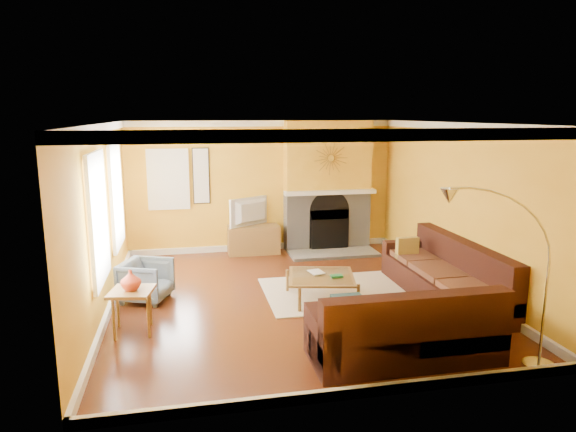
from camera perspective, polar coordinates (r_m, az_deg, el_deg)
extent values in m
cube|color=#622C14|center=(8.16, 0.43, -9.09)|extent=(5.50, 6.00, 0.02)
cube|color=white|center=(7.65, 0.46, 10.37)|extent=(5.50, 6.00, 0.02)
cube|color=yellow|center=(10.72, -2.90, 3.32)|extent=(5.50, 0.02, 2.70)
cube|color=yellow|center=(4.98, 7.68, -6.16)|extent=(5.50, 0.02, 2.70)
cube|color=yellow|center=(7.72, -20.02, -0.48)|extent=(0.02, 6.00, 2.70)
cube|color=yellow|center=(8.78, 18.35, 0.99)|extent=(0.02, 6.00, 2.70)
cube|color=white|center=(8.96, -18.66, 2.13)|extent=(0.06, 1.22, 1.72)
cube|color=white|center=(7.11, -20.47, -0.25)|extent=(0.06, 1.22, 1.72)
cube|color=white|center=(10.53, -13.16, 3.99)|extent=(0.82, 0.06, 1.22)
cube|color=white|center=(10.54, -9.63, 4.41)|extent=(0.34, 0.04, 1.14)
cube|color=white|center=(10.59, 4.73, 2.65)|extent=(1.92, 0.22, 0.08)
cube|color=gray|center=(10.55, 5.09, -4.17)|extent=(1.80, 0.70, 0.06)
cube|color=beige|center=(8.43, 5.73, -8.35)|extent=(2.40, 1.80, 0.02)
cube|color=olive|center=(10.60, -3.85, -2.63)|extent=(1.05, 0.47, 0.58)
imported|color=black|center=(10.47, -3.89, 0.46)|extent=(0.93, 0.64, 0.58)
cube|color=white|center=(10.77, -2.78, -3.23)|extent=(0.27, 0.27, 0.27)
imported|color=slate|center=(8.23, -15.49, -6.93)|extent=(0.90, 0.89, 0.64)
imported|color=#C53F24|center=(6.99, -17.08, -6.82)|extent=(0.33, 0.33, 0.27)
imported|color=white|center=(8.02, 2.51, -6.35)|extent=(0.25, 0.30, 0.03)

